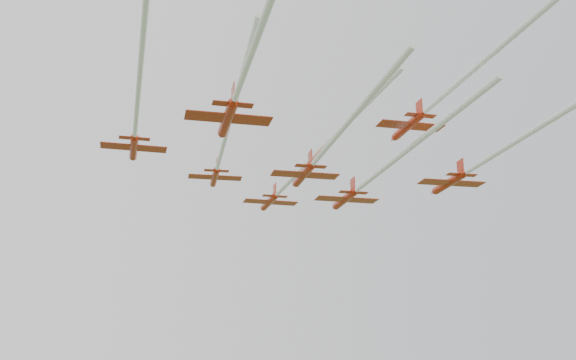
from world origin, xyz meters
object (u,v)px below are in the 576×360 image
jet_lead (292,179)px  jet_row3_left (136,117)px  jet_row2_right (369,180)px  jet_row2_left (222,150)px  jet_row4_right (450,90)px  jet_row3_mid (320,156)px  jet_row4_left (241,83)px  jet_row3_right (513,143)px

jet_lead → jet_row3_left: jet_lead is taller
jet_lead → jet_row2_right: jet_lead is taller
jet_lead → jet_row2_left: 16.48m
jet_row2_right → jet_row4_right: bearing=-91.7°
jet_lead → jet_row3_left: bearing=-138.0°
jet_row2_left → jet_row3_mid: (7.85, -11.37, -2.63)m
jet_lead → jet_row3_mid: 19.60m
jet_row3_left → jet_row4_right: 34.29m
jet_row4_left → jet_lead: bearing=70.4°
jet_lead → jet_row3_right: bearing=-57.8°
jet_row3_mid → jet_row4_left: (-18.25, -14.01, -0.20)m
jet_row3_left → jet_row4_right: jet_row4_right is taller
jet_row3_mid → jet_row4_right: 18.95m
jet_row2_left → jet_row4_left: 27.57m
jet_lead → jet_row2_left: size_ratio=1.17×
jet_row3_left → jet_row3_mid: bearing=6.1°
jet_row3_mid → jet_row3_right: bearing=-23.8°
jet_lead → jet_row4_right: (-3.35, -36.40, 0.13)m
jet_lead → jet_row4_left: bearing=-111.9°
jet_lead → jet_row4_right: size_ratio=1.31×
jet_row3_right → jet_row4_left: 34.85m
jet_row2_right → jet_row3_mid: bearing=-133.5°
jet_row4_left → jet_row3_left: bearing=120.2°
jet_row2_left → jet_row2_right: size_ratio=0.98×
jet_row3_left → jet_row4_right: (25.80, -22.58, 0.69)m
jet_row2_right → jet_row3_mid: 15.05m
jet_lead → jet_row2_left: bearing=-139.5°
jet_lead → jet_row3_right: size_ratio=0.94×
jet_row4_right → jet_row3_mid: bearing=120.3°
jet_row4_left → jet_row3_right: bearing=16.4°
jet_row2_right → jet_row3_mid: size_ratio=1.22×
jet_lead → jet_row3_left: (-29.15, -13.81, -0.55)m
jet_lead → jet_row3_left: 32.26m
jet_row3_right → jet_row4_right: bearing=-146.9°
jet_row3_mid → jet_lead: bearing=87.5°
jet_row2_left → jet_row4_right: (11.72, -29.72, 0.05)m
jet_row2_left → jet_row4_right: 31.95m
jet_lead → jet_row3_mid: bearing=-95.2°
jet_row3_left → jet_row2_right: bearing=21.5°
jet_row3_left → jet_row3_right: 43.30m
jet_row2_left → jet_row4_right: bearing=-47.4°
jet_row3_right → jet_row3_left: bearing=173.3°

